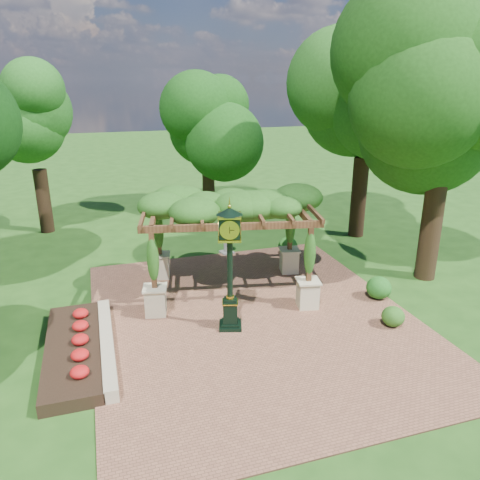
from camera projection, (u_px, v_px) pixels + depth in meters
name	position (u px, v px, depth m)	size (l,w,h in m)	color
ground	(265.00, 334.00, 14.21)	(120.00, 120.00, 0.00)	#1E4714
brick_plaza	(254.00, 318.00, 15.10)	(10.00, 12.00, 0.04)	brown
border_wall	(107.00, 344.00, 13.28)	(0.35, 5.00, 0.40)	#C6B793
flower_bed	(74.00, 350.00, 13.03)	(1.50, 5.00, 0.36)	red
pedestal_clock	(230.00, 258.00, 13.78)	(0.96, 0.96, 3.92)	black
pergola	(228.00, 211.00, 16.05)	(6.47, 4.74, 3.69)	beige
sundial	(227.00, 244.00, 20.61)	(0.63, 0.63, 0.97)	gray
shrub_front	(393.00, 316.00, 14.51)	(0.71, 0.71, 0.64)	#285919
shrub_mid	(379.00, 288.00, 16.33)	(0.87, 0.87, 0.78)	#1D5B19
shrub_back	(288.00, 246.00, 20.48)	(0.85, 0.85, 0.76)	#27681E
tree_west_far	(32.00, 119.00, 21.94)	(3.35, 3.35, 8.18)	black
tree_north	(207.00, 122.00, 26.30)	(4.18, 4.18, 7.34)	#362415
tree_east_far	(368.00, 91.00, 20.96)	(4.71, 4.71, 9.91)	#301D12
tree_east_near	(449.00, 97.00, 16.07)	(5.39, 5.39, 9.80)	#372416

